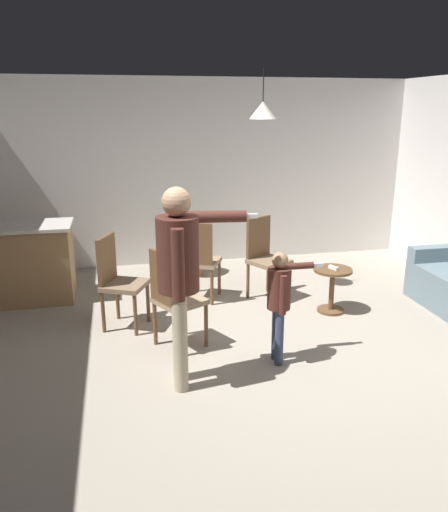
{
  "coord_description": "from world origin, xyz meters",
  "views": [
    {
      "loc": [
        -1.27,
        -4.19,
        2.28
      ],
      "look_at": [
        -0.36,
        0.02,
        1.0
      ],
      "focal_mm": 35.23,
      "sensor_mm": 36.0,
      "label": 1
    }
  ],
  "objects_px": {
    "person_adult": "(180,267)",
    "dining_chair_centre_back": "(118,278)",
    "person_child": "(280,295)",
    "dining_chair_by_counter": "(265,255)",
    "dining_chair_spare": "(173,296)",
    "dining_chair_near_wall": "(200,258)",
    "side_table_by_couch": "(332,285)",
    "potted_plant_corner": "(194,247)",
    "spare_remote_on_table": "(333,268)",
    "kitchen_counter": "(21,263)"
  },
  "relations": [
    {
      "from": "person_adult",
      "to": "dining_chair_centre_back",
      "type": "relative_size",
      "value": 1.7
    },
    {
      "from": "person_child",
      "to": "dining_chair_by_counter",
      "type": "xyz_separation_m",
      "value": [
        0.35,
        1.64,
        -0.11
      ]
    },
    {
      "from": "dining_chair_by_counter",
      "to": "dining_chair_spare",
      "type": "height_order",
      "value": "same"
    },
    {
      "from": "person_adult",
      "to": "dining_chair_near_wall",
      "type": "xyz_separation_m",
      "value": [
        0.47,
        1.89,
        -0.51
      ]
    },
    {
      "from": "person_adult",
      "to": "dining_chair_spare",
      "type": "distance_m",
      "value": 0.86
    },
    {
      "from": "side_table_by_couch",
      "to": "dining_chair_centre_back",
      "type": "height_order",
      "value": "dining_chair_centre_back"
    },
    {
      "from": "dining_chair_centre_back",
      "to": "potted_plant_corner",
      "type": "distance_m",
      "value": 1.91
    },
    {
      "from": "person_adult",
      "to": "spare_remote_on_table",
      "type": "xyz_separation_m",
      "value": [
        1.89,
        1.22,
        -0.52
      ]
    },
    {
      "from": "dining_chair_near_wall",
      "to": "potted_plant_corner",
      "type": "bearing_deg",
      "value": 110.76
    },
    {
      "from": "person_adult",
      "to": "spare_remote_on_table",
      "type": "bearing_deg",
      "value": 129.4
    },
    {
      "from": "side_table_by_couch",
      "to": "person_child",
      "type": "xyz_separation_m",
      "value": [
        -0.97,
        -1.02,
        0.33
      ]
    },
    {
      "from": "person_adult",
      "to": "dining_chair_centre_back",
      "type": "height_order",
      "value": "person_adult"
    },
    {
      "from": "person_adult",
      "to": "person_child",
      "type": "xyz_separation_m",
      "value": [
        0.92,
        0.21,
        -0.39
      ]
    },
    {
      "from": "dining_chair_centre_back",
      "to": "dining_chair_spare",
      "type": "relative_size",
      "value": 1.0
    },
    {
      "from": "dining_chair_spare",
      "to": "dining_chair_centre_back",
      "type": "bearing_deg",
      "value": -168.65
    },
    {
      "from": "person_child",
      "to": "dining_chair_by_counter",
      "type": "distance_m",
      "value": 1.68
    },
    {
      "from": "dining_chair_near_wall",
      "to": "dining_chair_centre_back",
      "type": "xyz_separation_m",
      "value": [
        -0.97,
        -0.56,
        0.0
      ]
    },
    {
      "from": "kitchen_counter",
      "to": "spare_remote_on_table",
      "type": "height_order",
      "value": "kitchen_counter"
    },
    {
      "from": "side_table_by_couch",
      "to": "dining_chair_near_wall",
      "type": "height_order",
      "value": "dining_chair_near_wall"
    },
    {
      "from": "potted_plant_corner",
      "to": "spare_remote_on_table",
      "type": "height_order",
      "value": "potted_plant_corner"
    },
    {
      "from": "kitchen_counter",
      "to": "dining_chair_spare",
      "type": "relative_size",
      "value": 1.26
    },
    {
      "from": "side_table_by_couch",
      "to": "dining_chair_centre_back",
      "type": "distance_m",
      "value": 2.41
    },
    {
      "from": "kitchen_counter",
      "to": "dining_chair_centre_back",
      "type": "height_order",
      "value": "dining_chair_centre_back"
    },
    {
      "from": "dining_chair_by_counter",
      "to": "dining_chair_near_wall",
      "type": "relative_size",
      "value": 1.0
    },
    {
      "from": "side_table_by_couch",
      "to": "potted_plant_corner",
      "type": "height_order",
      "value": "potted_plant_corner"
    },
    {
      "from": "kitchen_counter",
      "to": "side_table_by_couch",
      "type": "relative_size",
      "value": 2.42
    },
    {
      "from": "dining_chair_spare",
      "to": "potted_plant_corner",
      "type": "relative_size",
      "value": 1.36
    },
    {
      "from": "side_table_by_couch",
      "to": "dining_chair_centre_back",
      "type": "xyz_separation_m",
      "value": [
        -2.4,
        0.1,
        0.22
      ]
    },
    {
      "from": "kitchen_counter",
      "to": "side_table_by_couch",
      "type": "distance_m",
      "value": 3.71
    },
    {
      "from": "dining_chair_near_wall",
      "to": "dining_chair_centre_back",
      "type": "height_order",
      "value": "same"
    },
    {
      "from": "person_child",
      "to": "dining_chair_spare",
      "type": "relative_size",
      "value": 1.06
    },
    {
      "from": "side_table_by_couch",
      "to": "spare_remote_on_table",
      "type": "relative_size",
      "value": 4.0
    },
    {
      "from": "dining_chair_by_counter",
      "to": "dining_chair_centre_back",
      "type": "bearing_deg",
      "value": -13.3
    },
    {
      "from": "person_adult",
      "to": "dining_chair_spare",
      "type": "xyz_separation_m",
      "value": [
        0.01,
        0.7,
        -0.51
      ]
    },
    {
      "from": "potted_plant_corner",
      "to": "dining_chair_centre_back",
      "type": "bearing_deg",
      "value": -123.69
    },
    {
      "from": "side_table_by_couch",
      "to": "potted_plant_corner",
      "type": "distance_m",
      "value": 2.15
    },
    {
      "from": "potted_plant_corner",
      "to": "spare_remote_on_table",
      "type": "xyz_separation_m",
      "value": [
        1.34,
        -1.69,
        0.13
      ]
    },
    {
      "from": "kitchen_counter",
      "to": "dining_chair_spare",
      "type": "height_order",
      "value": "dining_chair_spare"
    },
    {
      "from": "dining_chair_spare",
      "to": "potted_plant_corner",
      "type": "xyz_separation_m",
      "value": [
        0.54,
        2.21,
        -0.14
      ]
    },
    {
      "from": "dining_chair_near_wall",
      "to": "dining_chair_by_counter",
      "type": "bearing_deg",
      "value": 22.64
    },
    {
      "from": "dining_chair_near_wall",
      "to": "side_table_by_couch",
      "type": "bearing_deg",
      "value": 0.72
    },
    {
      "from": "person_child",
      "to": "dining_chair_near_wall",
      "type": "distance_m",
      "value": 1.74
    },
    {
      "from": "person_child",
      "to": "dining_chair_near_wall",
      "type": "height_order",
      "value": "person_child"
    },
    {
      "from": "dining_chair_spare",
      "to": "potted_plant_corner",
      "type": "distance_m",
      "value": 2.28
    },
    {
      "from": "kitchen_counter",
      "to": "spare_remote_on_table",
      "type": "relative_size",
      "value": 9.69
    },
    {
      "from": "dining_chair_by_counter",
      "to": "person_adult",
      "type": "bearing_deg",
      "value": 25.77
    },
    {
      "from": "side_table_by_couch",
      "to": "dining_chair_near_wall",
      "type": "bearing_deg",
      "value": 155.12
    },
    {
      "from": "kitchen_counter",
      "to": "potted_plant_corner",
      "type": "xyz_separation_m",
      "value": [
        2.2,
        0.57,
        -0.07
      ]
    },
    {
      "from": "kitchen_counter",
      "to": "dining_chair_by_counter",
      "type": "xyz_separation_m",
      "value": [
        2.91,
        -0.49,
        0.07
      ]
    },
    {
      "from": "person_child",
      "to": "dining_chair_by_counter",
      "type": "relative_size",
      "value": 1.06
    }
  ]
}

